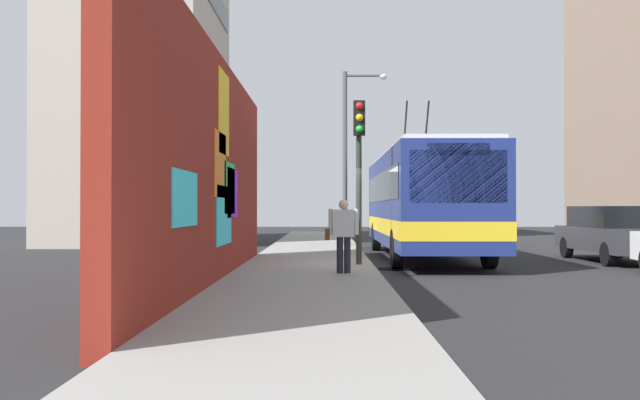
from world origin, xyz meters
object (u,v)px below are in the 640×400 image
at_px(parked_car_dark_gray, 613,232).
at_px(street_lamp, 350,145).
at_px(traffic_light, 359,154).
at_px(city_bus, 423,199).
at_px(pedestrian_at_curb, 343,231).

bearing_deg(parked_car_dark_gray, street_lamp, 48.57).
bearing_deg(traffic_light, city_bus, -25.80).
bearing_deg(traffic_light, street_lamp, -0.52).
distance_m(city_bus, traffic_light, 5.05).
xyz_separation_m(city_bus, street_lamp, (4.96, 2.06, 2.10)).
relative_size(city_bus, parked_car_dark_gray, 2.42).
bearing_deg(street_lamp, traffic_light, 179.48).
xyz_separation_m(pedestrian_at_curb, street_lamp, (11.68, -0.53, 2.84)).
relative_size(pedestrian_at_curb, traffic_light, 0.39).
height_order(pedestrian_at_curb, traffic_light, traffic_light).
height_order(parked_car_dark_gray, street_lamp, street_lamp).
relative_size(pedestrian_at_curb, street_lamp, 0.24).
xyz_separation_m(parked_car_dark_gray, pedestrian_at_curb, (-5.27, 7.79, 0.21)).
height_order(parked_car_dark_gray, traffic_light, traffic_light).
distance_m(pedestrian_at_curb, street_lamp, 12.03).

